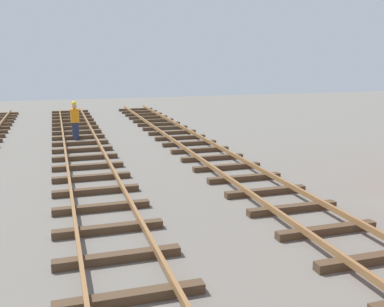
{
  "coord_description": "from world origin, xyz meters",
  "views": [
    {
      "loc": [
        -4.26,
        -0.42,
        3.94
      ],
      "look_at": [
        -0.68,
        11.15,
        1.28
      ],
      "focal_mm": 41.4,
      "sensor_mm": 36.0,
      "label": 1
    }
  ],
  "objects": [
    {
      "name": "track_worker_foreground",
      "position": [
        -3.4,
        21.38,
        0.93
      ],
      "size": [
        0.4,
        0.4,
        1.87
      ],
      "color": "#262D4C",
      "rests_on": "ground"
    }
  ]
}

